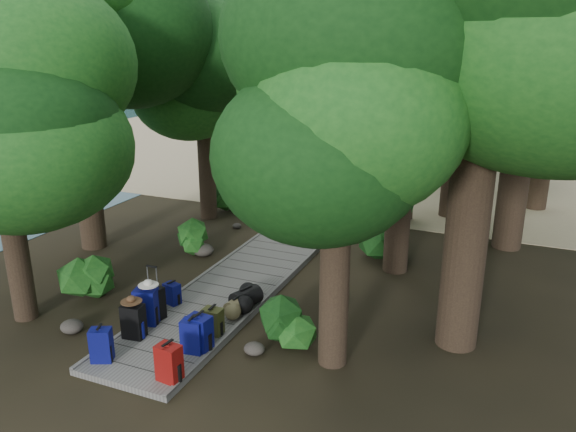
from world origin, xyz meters
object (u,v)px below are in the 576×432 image
at_px(backpack_left_b, 133,319).
at_px(backpack_right_c, 200,331).
at_px(lone_suitcase_on_sand, 354,185).
at_px(sun_lounger, 457,180).
at_px(duffel_right_black, 246,298).
at_px(suitcase_on_boardwalk, 154,302).
at_px(backpack_left_c, 146,305).
at_px(backpack_right_a, 169,361).
at_px(backpack_left_d, 172,292).
at_px(backpack_right_b, 193,334).
at_px(backpack_right_d, 213,320).
at_px(backpack_left_a, 101,343).
at_px(duffel_right_khaki, 237,306).
at_px(kayak, 283,174).

distance_m(backpack_left_b, backpack_right_c, 1.39).
bearing_deg(backpack_left_b, lone_suitcase_on_sand, 78.66).
bearing_deg(lone_suitcase_on_sand, sun_lounger, 16.25).
relative_size(duffel_right_black, lone_suitcase_on_sand, 0.92).
height_order(suitcase_on_boardwalk, lone_suitcase_on_sand, suitcase_on_boardwalk).
relative_size(backpack_left_c, lone_suitcase_on_sand, 1.16).
bearing_deg(backpack_right_a, backpack_left_c, 142.93).
xyz_separation_m(backpack_left_d, backpack_right_a, (1.56, -2.39, 0.10)).
xyz_separation_m(backpack_left_c, backpack_right_a, (1.53, -1.46, -0.05)).
relative_size(backpack_right_b, duffel_right_black, 1.08).
relative_size(backpack_left_b, backpack_left_d, 1.46).
bearing_deg(backpack_right_d, backpack_left_a, -129.46).
height_order(lone_suitcase_on_sand, sun_lounger, lone_suitcase_on_sand).
distance_m(backpack_left_b, suitcase_on_boardwalk, 0.83).
bearing_deg(backpack_left_a, backpack_right_c, 12.27).
bearing_deg(duffel_right_khaki, backpack_right_b, -84.21).
bearing_deg(backpack_right_a, backpack_left_b, 153.92).
bearing_deg(duffel_right_khaki, backpack_right_d, -85.81).
distance_m(duffel_right_khaki, kayak, 12.06).
height_order(backpack_left_c, suitcase_on_boardwalk, backpack_left_c).
relative_size(duffel_right_khaki, sun_lounger, 0.26).
relative_size(backpack_left_b, backpack_right_a, 1.04).
relative_size(backpack_left_d, duffel_right_khaki, 0.97).
xyz_separation_m(backpack_left_a, backpack_right_b, (1.32, 0.89, 0.01)).
xyz_separation_m(backpack_right_a, backpack_right_c, (-0.04, 1.04, 0.01)).
height_order(backpack_left_a, backpack_right_c, backpack_right_c).
relative_size(backpack_right_b, backpack_right_d, 1.22).
relative_size(suitcase_on_boardwalk, lone_suitcase_on_sand, 0.96).
bearing_deg(backpack_right_a, lone_suitcase_on_sand, 99.08).
relative_size(backpack_right_d, kayak, 0.17).
distance_m(backpack_left_b, backpack_right_b, 1.31).
distance_m(backpack_left_d, duffel_right_khaki, 1.51).
bearing_deg(backpack_left_a, sun_lounger, 50.38).
relative_size(backpack_left_b, lone_suitcase_on_sand, 1.05).
bearing_deg(backpack_left_a, backpack_left_d, 69.33).
bearing_deg(backpack_right_a, backpack_left_a, -174.37).
relative_size(duffel_right_black, suitcase_on_boardwalk, 0.95).
xyz_separation_m(backpack_right_c, kayak, (-3.94, 12.88, -0.30)).
distance_m(suitcase_on_boardwalk, lone_suitcase_on_sand, 10.90).
distance_m(backpack_right_c, sun_lounger, 14.26).
bearing_deg(backpack_right_b, backpack_left_a, -153.76).
height_order(backpack_left_c, duffel_right_black, backpack_left_c).
xyz_separation_m(duffel_right_black, lone_suitcase_on_sand, (-0.50, 9.71, 0.05)).
bearing_deg(lone_suitcase_on_sand, kayak, 139.39).
height_order(backpack_right_a, lone_suitcase_on_sand, backpack_right_a).
bearing_deg(duffel_right_khaki, backpack_right_a, -80.86).
bearing_deg(backpack_left_d, sun_lounger, 85.67).
distance_m(duffel_right_black, lone_suitcase_on_sand, 9.73).
relative_size(backpack_left_d, backpack_right_d, 0.89).
bearing_deg(backpack_left_c, backpack_right_d, -7.51).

